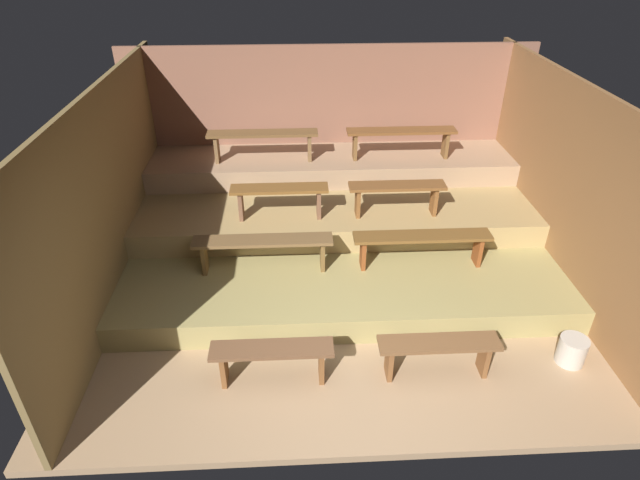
{
  "coord_description": "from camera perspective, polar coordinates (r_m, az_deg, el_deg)",
  "views": [
    {
      "loc": [
        -0.55,
        -3.22,
        3.96
      ],
      "look_at": [
        -0.27,
        2.08,
        0.67
      ],
      "focal_mm": 29.3,
      "sensor_mm": 36.0,
      "label": 1
    }
  ],
  "objects": [
    {
      "name": "ground",
      "position": [
        6.81,
        2.2,
        -4.23
      ],
      "size": [
        6.12,
        5.33,
        0.08
      ],
      "primitive_type": "cube",
      "color": "#9C7B5A"
    },
    {
      "name": "wall_back",
      "position": [
        8.27,
        1.01,
        12.35
      ],
      "size": [
        6.12,
        0.06,
        2.42
      ],
      "primitive_type": "cube",
      "color": "brown",
      "rests_on": "ground"
    },
    {
      "name": "wall_left",
      "position": [
        6.5,
        -21.99,
        4.31
      ],
      "size": [
        0.06,
        5.33,
        2.42
      ],
      "primitive_type": "cube",
      "color": "brown",
      "rests_on": "ground"
    },
    {
      "name": "wall_right",
      "position": [
        6.94,
        25.27,
        5.26
      ],
      "size": [
        0.06,
        5.33,
        2.42
      ],
      "primitive_type": "cube",
      "color": "brown",
      "rests_on": "ground"
    },
    {
      "name": "platform_lower",
      "position": [
        7.11,
        1.9,
        -0.59
      ],
      "size": [
        5.32,
        3.54,
        0.32
      ],
      "primitive_type": "cube",
      "color": "#968751",
      "rests_on": "ground"
    },
    {
      "name": "platform_middle",
      "position": [
        7.53,
        1.53,
        4.16
      ],
      "size": [
        5.32,
        2.21,
        0.32
      ],
      "primitive_type": "cube",
      "color": "#A08452",
      "rests_on": "platform_lower"
    },
    {
      "name": "platform_upper",
      "position": [
        7.91,
        1.25,
        8.13
      ],
      "size": [
        5.32,
        1.05,
        0.32
      ],
      "primitive_type": "cube",
      "color": "#9D7C5E",
      "rests_on": "platform_middle"
    },
    {
      "name": "bench_floor_left",
      "position": [
        5.23,
        -5.25,
        -12.45
      ],
      "size": [
        1.2,
        0.27,
        0.43
      ],
      "color": "brown",
      "rests_on": "ground"
    },
    {
      "name": "bench_floor_right",
      "position": [
        5.4,
        12.78,
        -11.57
      ],
      "size": [
        1.2,
        0.27,
        0.43
      ],
      "color": "brown",
      "rests_on": "ground"
    },
    {
      "name": "bench_lower_left",
      "position": [
        6.21,
        -6.24,
        -0.6
      ],
      "size": [
        1.65,
        0.27,
        0.43
      ],
      "color": "brown",
      "rests_on": "platform_lower"
    },
    {
      "name": "bench_lower_right",
      "position": [
        6.38,
        11.06,
        -0.11
      ],
      "size": [
        1.65,
        0.27,
        0.43
      ],
      "color": "brown",
      "rests_on": "platform_lower"
    },
    {
      "name": "bench_middle_left",
      "position": [
        6.69,
        -4.44,
        4.99
      ],
      "size": [
        1.24,
        0.27,
        0.43
      ],
      "color": "brown",
      "rests_on": "platform_middle"
    },
    {
      "name": "bench_middle_right",
      "position": [
        6.81,
        8.38,
        5.25
      ],
      "size": [
        1.24,
        0.27,
        0.43
      ],
      "color": "brown",
      "rests_on": "platform_middle"
    },
    {
      "name": "bench_upper_left",
      "position": [
        7.61,
        -6.27,
        11.0
      ],
      "size": [
        1.57,
        0.27,
        0.43
      ],
      "color": "brown",
      "rests_on": "platform_upper"
    },
    {
      "name": "bench_upper_right",
      "position": [
        7.75,
        8.85,
        11.21
      ],
      "size": [
        1.57,
        0.27,
        0.43
      ],
      "color": "brown",
      "rests_on": "platform_upper"
    },
    {
      "name": "pail_floor",
      "position": [
        6.1,
        25.8,
        -10.8
      ],
      "size": [
        0.29,
        0.29,
        0.3
      ],
      "primitive_type": "cylinder",
      "color": "#B2A899",
      "rests_on": "ground"
    }
  ]
}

